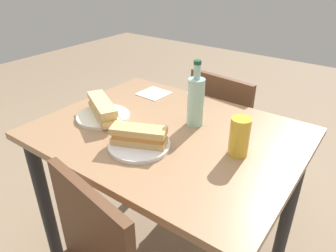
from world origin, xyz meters
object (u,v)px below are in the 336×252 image
Objects in this scene: baguette_sandwich_near at (102,108)px; water_bottle at (196,101)px; plate_far at (139,145)px; knife_near at (113,111)px; knife_far at (141,135)px; baguette_sandwich_far at (139,136)px; dining_table at (168,157)px; plate_near at (103,116)px; beer_glass at (239,137)px; chair_far at (226,131)px.

water_bottle reaches higher than baguette_sandwich_near.
water_bottle is (0.07, 0.28, 0.10)m from plate_far.
knife_near and knife_far have the same top height.
baguette_sandwich_near is 0.30m from baguette_sandwich_far.
water_bottle is at bearing 22.36° from knife_near.
plate_near reaches higher than dining_table.
plate_near is at bearing 162.90° from plate_far.
plate_near is 0.61m from beer_glass.
baguette_sandwich_far is 1.23× the size of knife_far.
plate_near is at bearing -106.15° from knife_near.
plate_far is at bearing -104.23° from water_bottle.
water_bottle is (0.06, 0.11, 0.24)m from dining_table.
water_bottle is at bearing 75.77° from baguette_sandwich_far.
plate_near is at bearing -151.92° from water_bottle.
beer_glass is (0.60, 0.09, 0.06)m from plate_near.
baguette_sandwich_far is (-0.00, -0.76, 0.33)m from chair_far.
dining_table is 4.87× the size of baguette_sandwich_far.
plate_near is at bearing 162.90° from baguette_sandwich_far.
baguette_sandwich_near is (0.00, 0.00, 0.04)m from plate_near.
beer_glass is (0.31, 0.17, 0.06)m from plate_far.
plate_far is 0.84× the size of water_bottle.
baguette_sandwich_far is at bearing -151.02° from beer_glass.
plate_far is 0.06m from knife_far.
knife_near reaches higher than dining_table.
knife_far is (0.25, -0.04, 0.01)m from plate_near.
water_bottle is at bearing 61.98° from dining_table.
knife_near is at bearing -174.14° from dining_table.
baguette_sandwich_near is at bearing 170.27° from knife_far.
knife_near is 0.59m from beer_glass.
water_bottle is (0.34, 0.14, 0.09)m from knife_near.
knife_near is (0.01, 0.05, 0.01)m from plate_near.
beer_glass is (0.58, 0.04, 0.05)m from knife_near.
plate_near is 1.32× the size of knife_far.
knife_near is 0.63× the size of water_bottle.
knife_far is (-0.03, -0.72, 0.30)m from chair_far.
baguette_sandwich_near reaches higher than dining_table.
dining_table is 0.24m from baguette_sandwich_far.
baguette_sandwich_near reaches higher than knife_far.
plate_near is (-0.29, -0.68, 0.29)m from chair_far.
chair_far is 4.92× the size of knife_near.
plate_far is at bearing -17.10° from plate_near.
chair_far is 0.83m from baguette_sandwich_far.
beer_glass reaches higher than knife_far.
baguette_sandwich_near is 1.20× the size of baguette_sandwich_far.
knife_far is at bearing -113.65° from water_bottle.
knife_near is at bearing 158.80° from knife_far.
baguette_sandwich_far is at bearing -26.84° from knife_near.
knife_far is at bearing 125.62° from baguette_sandwich_far.
plate_far is 1.08× the size of baguette_sandwich_far.
knife_near reaches higher than plate_near.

